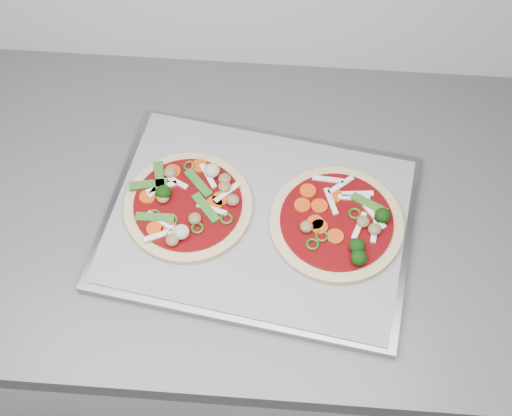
{
  "coord_description": "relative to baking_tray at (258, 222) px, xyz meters",
  "views": [
    {
      "loc": [
        -0.53,
        0.72,
        1.84
      ],
      "look_at": [
        -0.57,
        1.28,
        0.93
      ],
      "focal_mm": 50.0,
      "sensor_mm": 36.0,
      "label": 1
    }
  ],
  "objects": [
    {
      "name": "parchment",
      "position": [
        0.0,
        0.0,
        0.01
      ],
      "size": [
        0.48,
        0.38,
        0.0
      ],
      "primitive_type": "cube",
      "rotation": [
        0.0,
        0.0,
        -0.16
      ],
      "color": "gray",
      "rests_on": "baking_tray"
    },
    {
      "name": "baking_tray",
      "position": [
        0.0,
        0.0,
        0.0
      ],
      "size": [
        0.5,
        0.4,
        0.01
      ],
      "primitive_type": "cube",
      "rotation": [
        0.0,
        0.0,
        -0.15
      ],
      "color": "gray",
      "rests_on": "countertop"
    },
    {
      "name": "pizza_left",
      "position": [
        -0.11,
        0.01,
        0.02
      ],
      "size": [
        0.24,
        0.24,
        0.03
      ],
      "rotation": [
        0.0,
        0.0,
        -0.24
      ],
      "color": "#DDBB8B",
      "rests_on": "parchment"
    },
    {
      "name": "pizza_right",
      "position": [
        0.12,
        -0.0,
        0.02
      ],
      "size": [
        0.24,
        0.24,
        0.03
      ],
      "rotation": [
        0.0,
        0.0,
        0.2
      ],
      "color": "#DDBB8B",
      "rests_on": "parchment"
    }
  ]
}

